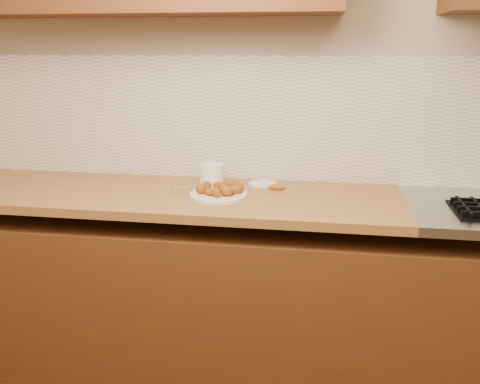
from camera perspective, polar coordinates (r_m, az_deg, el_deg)
name	(u,v)px	position (r m, az deg, el deg)	size (l,w,h in m)	color
wall_back	(296,88)	(2.48, 6.31, 11.51)	(4.00, 0.02, 2.70)	tan
base_cabinet	(286,301)	(2.45, 5.22, -12.13)	(3.60, 0.60, 0.77)	#552A0F
butcher_block	(149,195)	(2.39, -10.22, -0.34)	(2.30, 0.62, 0.04)	#92613A
backsplash	(295,120)	(2.48, 6.19, 8.04)	(3.60, 0.02, 0.60)	silver
donut_plate	(219,195)	(2.26, -2.42, -0.30)	(0.26, 0.26, 0.01)	silver
ring_donut	(231,187)	(2.28, -1.00, 0.54)	(0.12, 0.12, 0.04)	#91581E
fried_dough_chunks	(215,189)	(2.24, -2.81, 0.33)	(0.19, 0.17, 0.05)	#91581E
plastic_tub	(212,174)	(2.45, -3.22, 2.00)	(0.12, 0.12, 0.10)	white
tub_lid	(263,184)	(2.45, 2.54, 0.95)	(0.14, 0.14, 0.01)	silver
brass_jar_lid	(277,187)	(2.38, 4.16, 0.51)	(0.08, 0.08, 0.01)	#AB6D2B
wooden_utensil	(193,188)	(2.37, -5.26, 0.48)	(0.20, 0.02, 0.02)	olive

